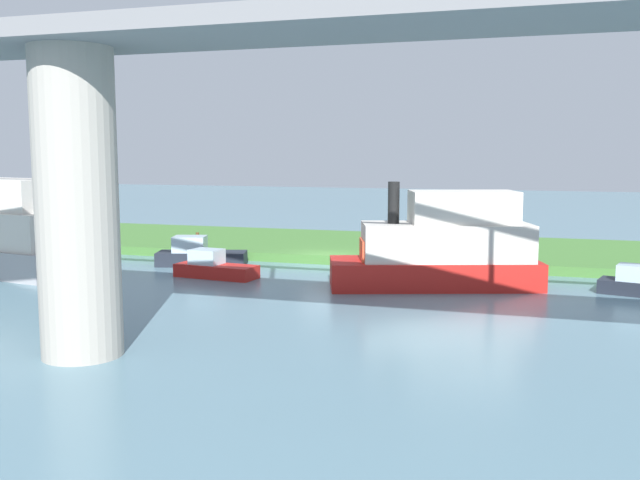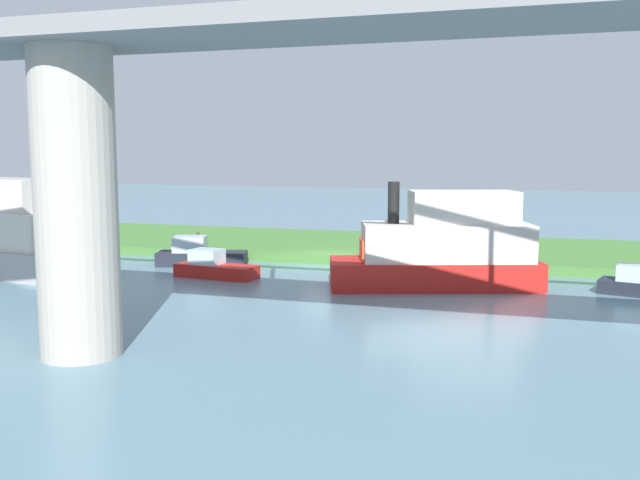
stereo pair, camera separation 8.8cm
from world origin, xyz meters
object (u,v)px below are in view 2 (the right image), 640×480
Objects in this scene: person_on_bank at (402,242)px; skiff_small at (442,248)px; riverboat_paddlewheel at (199,255)px; houseboat_blue at (214,267)px; bridge_pylon at (76,205)px; mooring_post at (198,240)px.

person_on_bank is 6.99m from skiff_small.
person_on_bank is 11.09m from riverboat_paddlewheel.
bridge_pylon is at bearing 99.00° from houseboat_blue.
person_on_bank is 0.14× the size of skiff_small.
skiff_small is at bearing 170.16° from riverboat_paddlewheel.
mooring_post is at bearing -61.92° from riverboat_paddlewheel.
bridge_pylon is 10.61× the size of mooring_post.
bridge_pylon reaches higher than skiff_small.
houseboat_blue is at bearing -81.00° from bridge_pylon.
person_on_bank reaches higher than riverboat_paddlewheel.
mooring_post is at bearing 3.09° from person_on_bank.
person_on_bank reaches higher than houseboat_blue.
mooring_post is 0.09× the size of skiff_small.
person_on_bank is 12.12m from mooring_post.
bridge_pylon reaches higher than houseboat_blue.
person_on_bank is at bearing -64.55° from skiff_small.
riverboat_paddlewheel is at bearing 21.08° from person_on_bank.
bridge_pylon is 6.53× the size of person_on_bank.
person_on_bank is at bearing -105.98° from bridge_pylon.
riverboat_paddlewheel is at bearing -74.64° from bridge_pylon.
bridge_pylon is 16.83m from skiff_small.
bridge_pylon is at bearing 74.02° from person_on_bank.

